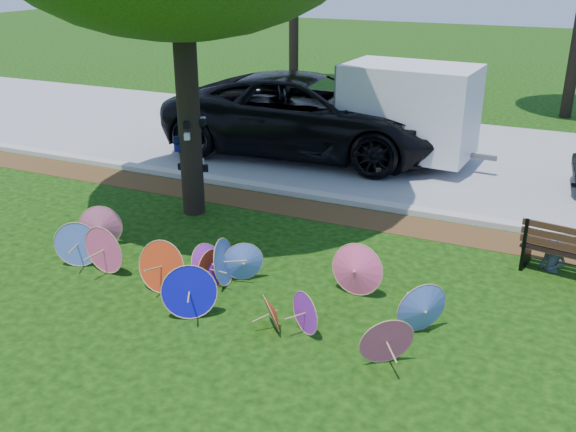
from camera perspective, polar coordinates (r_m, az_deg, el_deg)
name	(u,v)px	position (r m, az deg, el deg)	size (l,w,h in m)	color
ground	(200,315)	(9.49, -7.86, -8.74)	(90.00, 90.00, 0.00)	black
mulch_strip	(316,211)	(13.09, 2.53, 0.47)	(90.00, 1.00, 0.01)	#472D16
curb	(329,197)	(13.68, 3.64, 1.66)	(90.00, 0.30, 0.12)	#B7B5AD
street	(384,150)	(17.45, 8.55, 5.82)	(90.00, 8.00, 0.01)	gray
parasol_pile	(218,270)	(9.87, -6.28, -4.84)	(6.58, 1.99, 0.84)	#5A78DC
black_van	(309,115)	(16.76, 1.84, 8.96)	(3.38, 7.32, 2.04)	black
cargo_trailer	(409,110)	(16.01, 10.73, 9.27)	(3.07, 1.94, 2.75)	white
person_left	(557,240)	(11.28, 22.76, -1.94)	(0.41, 0.27, 1.13)	#3A4150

